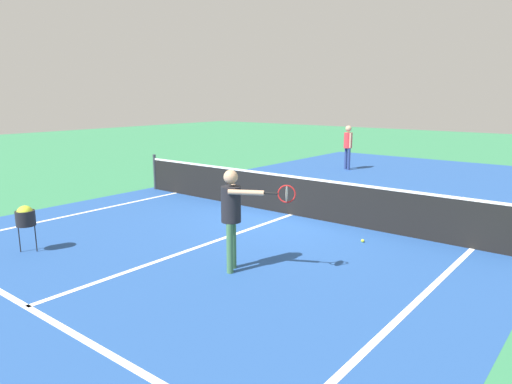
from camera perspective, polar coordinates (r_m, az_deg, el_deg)
name	(u,v)px	position (r m, az deg, el deg)	size (l,w,h in m)	color
ground_plane	(291,215)	(11.29, 4.34, -2.79)	(60.00, 60.00, 0.00)	#337F51
court_surface_inbounds	(291,215)	(11.29, 4.34, -2.78)	(10.62, 24.40, 0.00)	#234C93
line_service_near	(27,307)	(7.24, -26.29, -12.48)	(8.22, 0.10, 0.01)	white
line_center_service	(196,248)	(8.93, -7.38, -6.79)	(0.10, 6.40, 0.01)	white
net	(292,195)	(11.18, 4.38, -0.34)	(10.19, 0.09, 1.07)	#33383D
player_near	(233,209)	(7.46, -2.87, -2.08)	(1.18, 0.58, 1.68)	#3F7247
player_far	(348,143)	(18.35, 11.20, 5.96)	(0.37, 0.32, 1.70)	navy
ball_hopper	(25,216)	(9.44, -26.43, -2.68)	(0.34, 0.34, 0.87)	black
tennis_ball_near_net	(363,241)	(9.41, 12.94, -5.83)	(0.07, 0.07, 0.07)	#CCE033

